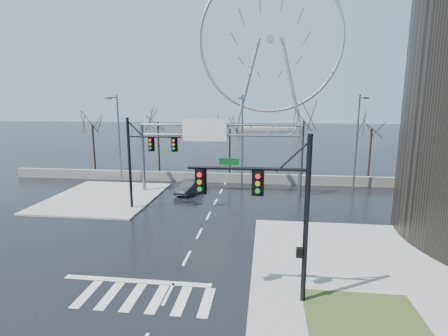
% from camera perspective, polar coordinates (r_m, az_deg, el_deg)
% --- Properties ---
extents(ground, '(260.00, 260.00, 0.00)m').
position_cam_1_polar(ground, '(21.95, -6.11, -14.42)').
color(ground, black).
rests_on(ground, ground).
extents(sidewalk_right_ext, '(12.00, 10.00, 0.15)m').
position_cam_1_polar(sidewalk_right_ext, '(23.85, 19.87, -12.71)').
color(sidewalk_right_ext, gray).
rests_on(sidewalk_right_ext, ground).
extents(sidewalk_far, '(10.00, 12.00, 0.15)m').
position_cam_1_polar(sidewalk_far, '(36.20, -18.95, -4.54)').
color(sidewalk_far, gray).
rests_on(sidewalk_far, ground).
extents(grass_strip, '(5.00, 4.00, 0.02)m').
position_cam_1_polar(grass_strip, '(17.57, 21.79, -21.61)').
color(grass_strip, '#313C19').
rests_on(grass_strip, sidewalk_near).
extents(barrier_wall, '(52.00, 0.50, 1.10)m').
position_cam_1_polar(barrier_wall, '(40.54, 0.24, -1.61)').
color(barrier_wall, slate).
rests_on(barrier_wall, ground).
extents(signal_mast_near, '(5.52, 0.41, 8.00)m').
position_cam_1_polar(signal_mast_near, '(15.91, 8.53, -5.65)').
color(signal_mast_near, black).
rests_on(signal_mast_near, ground).
extents(signal_mast_far, '(4.72, 0.41, 8.00)m').
position_cam_1_polar(signal_mast_far, '(30.49, -13.28, 2.09)').
color(signal_mast_far, black).
rests_on(signal_mast_far, ground).
extents(sign_gantry, '(16.36, 0.40, 7.60)m').
position_cam_1_polar(sign_gantry, '(34.87, -1.34, 4.05)').
color(sign_gantry, slate).
rests_on(sign_gantry, ground).
extents(streetlight_left, '(0.50, 2.55, 10.00)m').
position_cam_1_polar(streetlight_left, '(41.13, -16.99, 5.63)').
color(streetlight_left, slate).
rests_on(streetlight_left, ground).
extents(streetlight_mid, '(0.50, 2.55, 10.00)m').
position_cam_1_polar(streetlight_mid, '(37.71, 2.95, 5.64)').
color(streetlight_mid, slate).
rests_on(streetlight_mid, ground).
extents(streetlight_right, '(0.50, 2.55, 10.00)m').
position_cam_1_polar(streetlight_right, '(38.76, 21.01, 5.07)').
color(streetlight_right, slate).
rests_on(streetlight_right, ground).
extents(tree_far_left, '(3.50, 3.50, 7.00)m').
position_cam_1_polar(tree_far_left, '(49.00, -20.67, 5.82)').
color(tree_far_left, black).
rests_on(tree_far_left, ground).
extents(tree_left, '(3.75, 3.75, 7.50)m').
position_cam_1_polar(tree_left, '(45.04, -10.73, 6.45)').
color(tree_left, black).
rests_on(tree_left, ground).
extents(tree_center, '(3.25, 3.25, 6.50)m').
position_cam_1_polar(tree_center, '(44.24, 0.94, 5.52)').
color(tree_center, black).
rests_on(tree_center, ground).
extents(tree_right, '(3.90, 3.90, 7.80)m').
position_cam_1_polar(tree_right, '(43.13, 12.85, 6.50)').
color(tree_right, black).
rests_on(tree_right, ground).
extents(tree_far_right, '(3.40, 3.40, 6.80)m').
position_cam_1_polar(tree_far_right, '(45.19, 22.92, 5.08)').
color(tree_far_right, black).
rests_on(tree_far_right, ground).
extents(ferris_wheel, '(45.00, 6.00, 50.91)m').
position_cam_1_polar(ferris_wheel, '(115.51, 7.52, 19.24)').
color(ferris_wheel, gray).
rests_on(ferris_wheel, ground).
extents(car, '(2.44, 4.36, 1.36)m').
position_cam_1_polar(car, '(36.01, -5.65, -3.07)').
color(car, black).
rests_on(car, ground).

